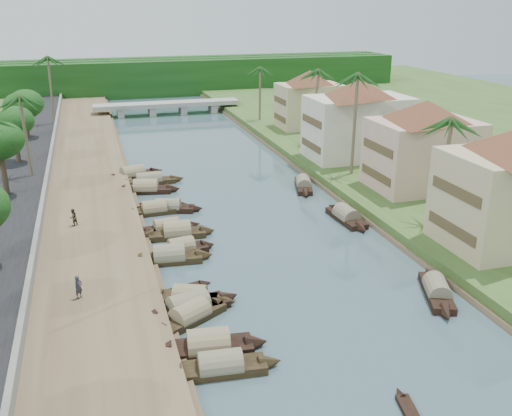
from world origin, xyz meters
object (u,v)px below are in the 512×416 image
object	(u,v)px
bridge	(167,106)
sampan_0	(220,367)
sampan_1	(209,346)
person_near	(79,287)

from	to	relation	value
bridge	sampan_0	size ratio (longest dim) A/B	3.61
sampan_1	bridge	bearing A→B (deg)	90.16
bridge	person_near	size ratio (longest dim) A/B	16.15
bridge	sampan_0	distance (m)	83.72
sampan_0	sampan_1	distance (m)	2.31
bridge	person_near	world-z (taller)	person_near
bridge	sampan_0	xyz separation A→B (m)	(-8.77, -83.25, -1.31)
person_near	bridge	bearing A→B (deg)	33.25
person_near	sampan_1	bearing A→B (deg)	-89.92
sampan_1	person_near	world-z (taller)	person_near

